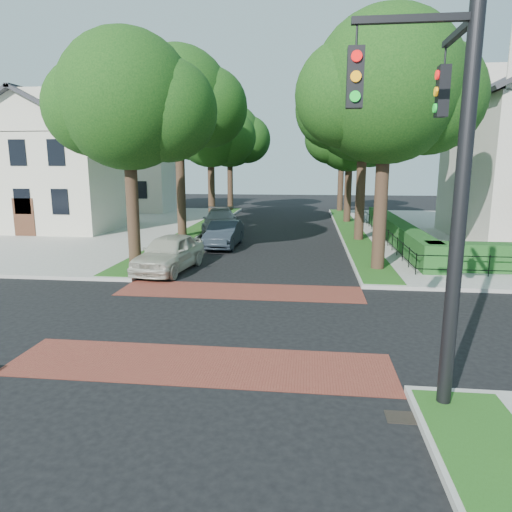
% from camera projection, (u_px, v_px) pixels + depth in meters
% --- Properties ---
extents(ground, '(120.00, 120.00, 0.00)m').
position_uv_depth(ground, '(224.00, 320.00, 13.79)').
color(ground, black).
rests_on(ground, ground).
extents(sidewalk_nw, '(30.00, 30.00, 0.15)m').
position_uv_depth(sidewalk_nw, '(17.00, 226.00, 34.49)').
color(sidewalk_nw, gray).
rests_on(sidewalk_nw, ground).
extents(crosswalk_far, '(9.00, 2.20, 0.01)m').
position_uv_depth(crosswalk_far, '(240.00, 291.00, 16.91)').
color(crosswalk_far, maroon).
rests_on(crosswalk_far, ground).
extents(crosswalk_near, '(9.00, 2.20, 0.01)m').
position_uv_depth(crosswalk_near, '(199.00, 365.00, 10.67)').
color(crosswalk_near, maroon).
rests_on(crosswalk_near, ground).
extents(storm_drain, '(0.65, 0.45, 0.01)m').
position_uv_depth(storm_drain, '(404.00, 417.00, 8.43)').
color(storm_drain, black).
rests_on(storm_drain, ground).
extents(grass_strip_ne, '(1.60, 29.80, 0.02)m').
position_uv_depth(grass_strip_ne, '(351.00, 230.00, 31.75)').
color(grass_strip_ne, '#214213').
rests_on(grass_strip_ne, sidewalk_ne).
extents(grass_strip_nw, '(1.60, 29.80, 0.02)m').
position_uv_depth(grass_strip_nw, '(199.00, 228.00, 32.98)').
color(grass_strip_nw, '#214213').
rests_on(grass_strip_nw, sidewalk_nw).
extents(tree_right_near, '(7.75, 6.67, 10.66)m').
position_uv_depth(tree_right_near, '(388.00, 90.00, 18.71)').
color(tree_right_near, black).
rests_on(tree_right_near, sidewalk_ne).
extents(tree_right_mid, '(8.25, 7.09, 11.22)m').
position_uv_depth(tree_right_mid, '(366.00, 106.00, 26.45)').
color(tree_right_mid, black).
rests_on(tree_right_mid, sidewalk_ne).
extents(tree_right_far, '(7.25, 6.23, 9.74)m').
position_uv_depth(tree_right_far, '(351.00, 135.00, 35.40)').
color(tree_right_far, black).
rests_on(tree_right_far, sidewalk_ne).
extents(tree_right_back, '(7.50, 6.45, 10.20)m').
position_uv_depth(tree_right_back, '(343.00, 137.00, 44.10)').
color(tree_right_back, black).
rests_on(tree_right_back, sidewalk_ne).
extents(tree_left_near, '(7.50, 6.45, 10.20)m').
position_uv_depth(tree_left_near, '(131.00, 103.00, 20.02)').
color(tree_left_near, black).
rests_on(tree_left_near, sidewalk_nw).
extents(tree_left_mid, '(8.00, 6.88, 11.48)m').
position_uv_depth(tree_left_mid, '(181.00, 102.00, 27.62)').
color(tree_left_mid, black).
rests_on(tree_left_mid, sidewalk_nw).
extents(tree_left_far, '(7.00, 6.02, 9.86)m').
position_uv_depth(tree_left_far, '(212.00, 133.00, 36.60)').
color(tree_left_far, black).
rests_on(tree_left_far, sidewalk_nw).
extents(tree_left_back, '(7.75, 6.66, 10.44)m').
position_uv_depth(tree_left_back, '(231.00, 136.00, 45.33)').
color(tree_left_back, black).
rests_on(tree_left_back, sidewalk_nw).
extents(hedge_main_road, '(1.00, 18.00, 1.20)m').
position_uv_depth(hedge_main_road, '(396.00, 230.00, 27.38)').
color(hedge_main_road, '#153E16').
rests_on(hedge_main_road, sidewalk_ne).
extents(fence_main_road, '(0.06, 18.00, 0.90)m').
position_uv_depth(fence_main_road, '(382.00, 232.00, 27.50)').
color(fence_main_road, black).
rests_on(fence_main_road, sidewalk_ne).
extents(house_left_near, '(10.00, 9.00, 10.14)m').
position_uv_depth(house_left_near, '(54.00, 159.00, 32.09)').
color(house_left_near, beige).
rests_on(house_left_near, sidewalk_nw).
extents(house_left_far, '(10.00, 9.00, 10.14)m').
position_uv_depth(house_left_far, '(130.00, 161.00, 45.72)').
color(house_left_far, beige).
rests_on(house_left_far, sidewalk_nw).
extents(traffic_signal, '(2.17, 2.00, 8.00)m').
position_uv_depth(traffic_signal, '(448.00, 158.00, 8.02)').
color(traffic_signal, black).
rests_on(traffic_signal, sidewalk_se).
extents(parked_car_front, '(2.47, 4.94, 1.62)m').
position_uv_depth(parked_car_front, '(169.00, 253.00, 20.02)').
color(parked_car_front, beige).
rests_on(parked_car_front, ground).
extents(parked_car_middle, '(1.66, 4.53, 1.48)m').
position_uv_depth(parked_car_middle, '(224.00, 234.00, 25.89)').
color(parked_car_middle, '#202830').
rests_on(parked_car_middle, ground).
extents(parked_car_rear, '(3.14, 5.91, 1.63)m').
position_uv_depth(parked_car_rear, '(220.00, 221.00, 31.36)').
color(parked_car_rear, slate).
rests_on(parked_car_rear, ground).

